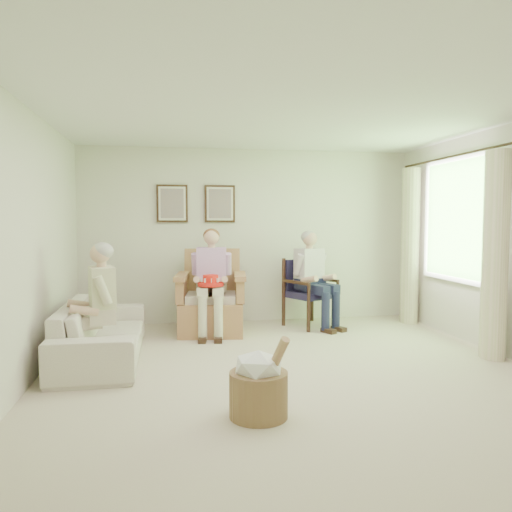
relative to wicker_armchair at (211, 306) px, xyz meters
name	(u,v)px	position (x,y,z in m)	size (l,w,h in m)	color
floor	(294,375)	(0.65, -2.05, -0.36)	(5.50, 5.50, 0.00)	beige
back_wall	(249,236)	(0.65, 0.70, 0.94)	(5.00, 0.04, 2.60)	silver
front_wall	(454,276)	(0.65, -4.80, 0.94)	(5.00, 0.04, 2.60)	silver
left_wall	(21,247)	(-1.85, -2.05, 0.94)	(0.04, 5.50, 2.60)	silver
ceiling	(296,109)	(0.65, -2.05, 2.24)	(5.00, 5.50, 0.02)	white
window	(457,217)	(3.11, -0.85, 1.22)	(0.13, 2.50, 1.63)	#2D6B23
curtain_left	(495,256)	(2.98, -1.83, 0.79)	(0.34, 0.34, 2.30)	beige
curtain_right	(410,246)	(2.98, 0.13, 0.79)	(0.34, 0.34, 2.30)	beige
framed_print_left	(172,204)	(-0.50, 0.66, 1.42)	(0.45, 0.05, 0.55)	#382114
framed_print_right	(220,204)	(0.20, 0.66, 1.42)	(0.45, 0.05, 0.55)	#382114
wicker_armchair	(211,306)	(0.00, 0.00, 0.00)	(0.89, 0.88, 1.13)	tan
wood_armchair	(309,289)	(1.45, 0.23, 0.16)	(0.62, 0.58, 0.96)	black
sofa	(102,331)	(-1.30, -1.08, -0.05)	(0.83, 2.13, 0.62)	silver
person_wicker	(212,274)	(0.00, -0.15, 0.47)	(0.40, 0.63, 1.40)	beige
person_dark	(312,272)	(1.45, 0.07, 0.44)	(0.40, 0.63, 1.36)	#1C1F3D
person_sofa	(98,298)	(-1.30, -1.39, 0.37)	(0.42, 0.62, 1.28)	beige
red_hat	(211,282)	(-0.03, -0.35, 0.38)	(0.34, 0.34, 0.14)	red
hatbox	(259,384)	(0.11, -3.02, -0.10)	(0.53, 0.53, 0.68)	#A97C5C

